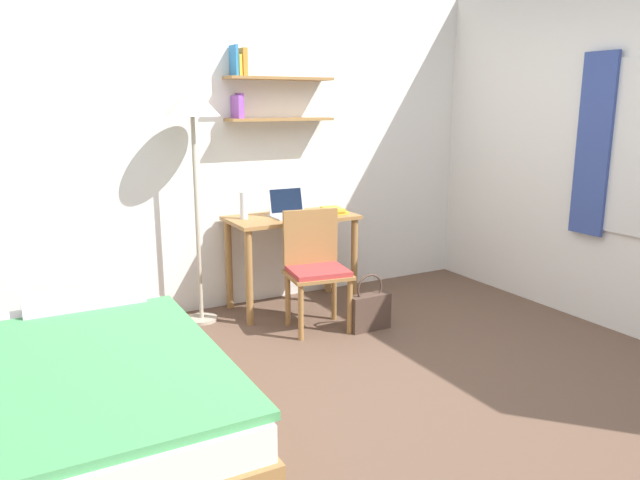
% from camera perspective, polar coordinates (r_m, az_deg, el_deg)
% --- Properties ---
extents(ground_plane, '(5.28, 5.28, 0.00)m').
position_cam_1_polar(ground_plane, '(3.63, 7.69, -14.38)').
color(ground_plane, brown).
extents(wall_back, '(4.40, 0.27, 2.60)m').
position_cam_1_polar(wall_back, '(5.01, -5.75, 8.85)').
color(wall_back, white).
rests_on(wall_back, ground_plane).
extents(bed, '(0.98, 2.01, 0.54)m').
position_cam_1_polar(bed, '(3.25, -19.22, -13.67)').
color(bed, '#9E703D').
rests_on(bed, ground_plane).
extents(desk, '(1.02, 0.53, 0.77)m').
position_cam_1_polar(desk, '(4.87, -2.71, 0.52)').
color(desk, '#9E703D').
rests_on(desk, ground_plane).
extents(desk_chair, '(0.50, 0.45, 0.88)m').
position_cam_1_polar(desk_chair, '(4.46, -0.43, -2.33)').
color(desk_chair, '#9E703D').
rests_on(desk_chair, ground_plane).
extents(standing_lamp, '(0.40, 0.40, 1.78)m').
position_cam_1_polar(standing_lamp, '(4.52, -12.00, 11.61)').
color(standing_lamp, '#B2A893').
rests_on(standing_lamp, ground_plane).
extents(laptop, '(0.31, 0.24, 0.23)m').
position_cam_1_polar(laptop, '(4.82, -2.97, 2.98)').
color(laptop, '#B7BABF').
rests_on(laptop, desk).
extents(water_bottle, '(0.06, 0.06, 0.21)m').
position_cam_1_polar(water_bottle, '(4.72, -7.24, 3.26)').
color(water_bottle, silver).
rests_on(water_bottle, desk).
extents(book_stack, '(0.20, 0.23, 0.05)m').
position_cam_1_polar(book_stack, '(4.95, 1.32, 2.82)').
color(book_stack, gold).
rests_on(book_stack, desk).
extents(handbag, '(0.32, 0.11, 0.43)m').
position_cam_1_polar(handbag, '(4.52, 4.70, -6.65)').
color(handbag, '#4C382D').
rests_on(handbag, ground_plane).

